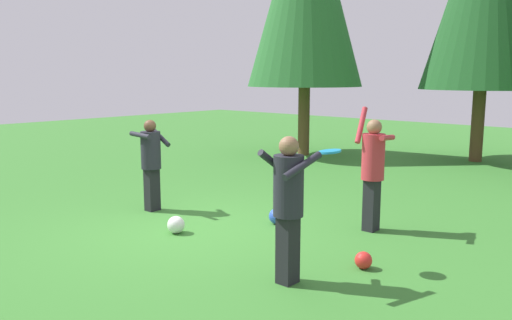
# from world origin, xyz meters

# --- Properties ---
(ground_plane) EXTENTS (40.00, 40.00, 0.00)m
(ground_plane) POSITION_xyz_m (0.00, 0.00, 0.00)
(ground_plane) COLOR #387A2D
(person_thrower) EXTENTS (0.57, 0.59, 1.87)m
(person_thrower) POSITION_xyz_m (2.08, 1.77, 1.01)
(person_thrower) COLOR black
(person_thrower) RESTS_ON ground_plane
(person_catcher) EXTENTS (0.52, 0.59, 1.68)m
(person_catcher) POSITION_xyz_m (2.39, -0.65, 1.00)
(person_catcher) COLOR black
(person_catcher) RESTS_ON ground_plane
(person_bystander) EXTENTS (0.56, 0.51, 1.59)m
(person_bystander) POSITION_xyz_m (-1.36, 0.28, 0.94)
(person_bystander) COLOR black
(person_bystander) RESTS_ON ground_plane
(frisbee) EXTENTS (0.38, 0.38, 0.05)m
(frisbee) POSITION_xyz_m (2.45, 0.06, 1.44)
(frisbee) COLOR #2393D1
(ball_red) EXTENTS (0.21, 0.21, 0.21)m
(ball_red) POSITION_xyz_m (2.82, 0.30, 0.11)
(ball_red) COLOR red
(ball_red) RESTS_ON ground_plane
(ball_white) EXTENTS (0.26, 0.26, 0.26)m
(ball_white) POSITION_xyz_m (-0.01, -0.30, 0.13)
(ball_white) COLOR white
(ball_white) RESTS_ON ground_plane
(ball_blue) EXTENTS (0.25, 0.25, 0.25)m
(ball_blue) POSITION_xyz_m (0.79, 1.08, 0.13)
(ball_blue) COLOR blue
(ball_blue) RESTS_ON ground_plane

